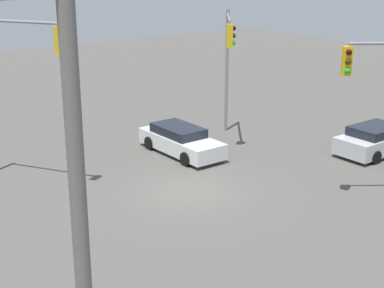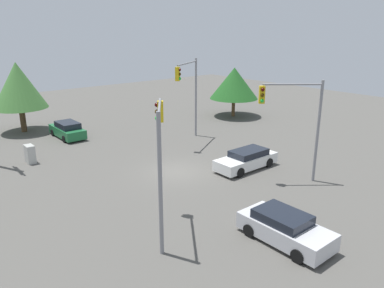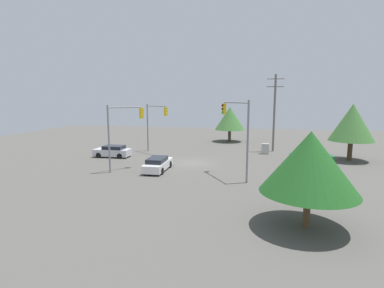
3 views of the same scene
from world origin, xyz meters
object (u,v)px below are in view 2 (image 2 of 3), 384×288
object	(u,v)px
sedan_silver	(285,228)
traffic_signal_cross	(160,147)
sedan_white	(247,159)
electrical_cabinet	(30,154)
traffic_signal_main	(296,114)
sedan_green	(67,130)
traffic_signal_aux	(190,86)

from	to	relation	value
sedan_silver	traffic_signal_cross	size ratio (longest dim) A/B	0.69
sedan_white	traffic_signal_cross	world-z (taller)	traffic_signal_cross
sedan_silver	electrical_cabinet	xyz separation A→B (m)	(-18.33, -5.58, -0.01)
sedan_silver	electrical_cabinet	distance (m)	19.16
traffic_signal_main	traffic_signal_cross	world-z (taller)	traffic_signal_main
sedan_white	electrical_cabinet	distance (m)	15.62
electrical_cabinet	sedan_green	bearing A→B (deg)	134.88
sedan_white	electrical_cabinet	bearing A→B (deg)	46.06
sedan_green	sedan_white	distance (m)	16.84
sedan_silver	electrical_cabinet	size ratio (longest dim) A/B	3.26
traffic_signal_main	electrical_cabinet	bearing A→B (deg)	-11.27
sedan_white	sedan_silver	xyz separation A→B (m)	(7.49, -5.66, 0.03)
traffic_signal_main	traffic_signal_cross	xyz separation A→B (m)	(0.01, -10.13, -0.06)
traffic_signal_cross	traffic_signal_main	bearing A→B (deg)	-53.86
sedan_green	electrical_cabinet	world-z (taller)	sedan_green
sedan_green	sedan_silver	bearing A→B (deg)	-87.81
traffic_signal_aux	sedan_silver	bearing A→B (deg)	34.33
traffic_signal_main	traffic_signal_aux	bearing A→B (deg)	-54.61
traffic_signal_cross	electrical_cabinet	distance (m)	14.76
sedan_silver	traffic_signal_main	size ratio (longest dim) A/B	0.67
traffic_signal_aux	electrical_cabinet	xyz separation A→B (m)	(-3.07, -12.48, -4.11)
sedan_silver	traffic_signal_main	distance (m)	8.33
sedan_white	traffic_signal_main	bearing A→B (deg)	-171.02
electrical_cabinet	traffic_signal_cross	bearing A→B (deg)	6.61
traffic_signal_main	traffic_signal_cross	size ratio (longest dim) A/B	1.02
sedan_green	sedan_white	xyz separation A→B (m)	(15.52, 6.54, -0.04)
traffic_signal_cross	electrical_cabinet	size ratio (longest dim) A/B	4.74
traffic_signal_main	traffic_signal_aux	world-z (taller)	traffic_signal_aux
sedan_green	traffic_signal_cross	world-z (taller)	traffic_signal_cross
traffic_signal_main	traffic_signal_aux	size ratio (longest dim) A/B	0.93
sedan_green	traffic_signal_main	distance (m)	20.49
traffic_signal_cross	traffic_signal_aux	xyz separation A→B (m)	(-11.12, 10.84, 0.42)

